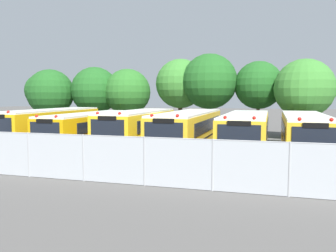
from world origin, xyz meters
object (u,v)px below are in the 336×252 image
object	(u,v)px
tree_5	(258,86)
tree_4	(208,82)
school_bus_2	(138,128)
school_bus_5	(304,133)
tree_1	(95,91)
tree_0	(48,92)
school_bus_1	(91,128)
school_bus_3	(189,129)
tree_3	(182,84)
tree_6	(306,88)
school_bus_0	(50,125)
school_bus_4	(246,131)
tree_2	(127,91)

from	to	relation	value
tree_5	tree_4	bearing A→B (deg)	-176.41
school_bus_2	tree_4	world-z (taller)	tree_4
school_bus_5	tree_1	xyz separation A→B (m)	(-19.09, 9.84, 2.75)
tree_0	school_bus_1	bearing A→B (deg)	-41.87
tree_4	tree_1	bearing A→B (deg)	179.88
school_bus_1	school_bus_5	size ratio (longest dim) A/B	0.95
school_bus_3	tree_3	xyz separation A→B (m)	(-3.14, 10.86, 3.34)
tree_0	tree_6	size ratio (longest dim) A/B	0.96
school_bus_3	school_bus_5	size ratio (longest dim) A/B	0.99
school_bus_1	tree_1	xyz separation A→B (m)	(-4.85, 9.79, 2.81)
school_bus_0	tree_0	world-z (taller)	tree_0
tree_0	tree_5	distance (m)	20.84
school_bus_3	school_bus_5	world-z (taller)	school_bus_3
school_bus_4	tree_0	bearing A→B (deg)	-20.86
school_bus_1	tree_1	bearing A→B (deg)	-62.88
tree_4	tree_5	size ratio (longest dim) A/B	1.11
school_bus_2	tree_6	distance (m)	14.22
school_bus_2	tree_2	world-z (taller)	tree_2
school_bus_1	tree_0	size ratio (longest dim) A/B	1.65
tree_2	tree_5	bearing A→B (deg)	0.67
school_bus_2	tree_3	world-z (taller)	tree_3
tree_1	tree_3	xyz separation A→B (m)	(8.89, 1.06, 0.62)
school_bus_1	tree_2	world-z (taller)	tree_2
school_bus_5	tree_6	bearing A→B (deg)	-94.56
tree_1	tree_4	xyz separation A→B (m)	(11.69, -0.02, 0.77)
school_bus_3	school_bus_4	world-z (taller)	school_bus_3
school_bus_4	tree_1	bearing A→B (deg)	-30.04
school_bus_0	school_bus_5	world-z (taller)	school_bus_0
tree_2	tree_5	world-z (taller)	tree_5
tree_1	tree_2	xyz separation A→B (m)	(3.47, 0.11, -0.04)
school_bus_0	school_bus_1	size ratio (longest dim) A/B	1.04
school_bus_2	tree_5	bearing A→B (deg)	-127.75
tree_0	tree_4	size ratio (longest dim) A/B	0.84
school_bus_0	tree_4	size ratio (longest dim) A/B	1.44
tree_4	tree_3	bearing A→B (deg)	158.87
school_bus_3	tree_1	world-z (taller)	tree_1
tree_0	tree_5	xyz separation A→B (m)	(20.78, 1.55, 0.53)
tree_1	tree_5	distance (m)	16.15
school_bus_0	school_bus_2	bearing A→B (deg)	178.31
school_bus_1	tree_6	distance (m)	17.36
tree_0	tree_2	bearing A→B (deg)	9.80
school_bus_3	tree_2	bearing A→B (deg)	-47.77
tree_0	school_bus_4	bearing A→B (deg)	-21.90
school_bus_4	tree_5	xyz separation A→B (m)	(0.47, 9.71, 3.16)
school_bus_3	school_bus_4	distance (m)	3.67
tree_1	school_bus_4	bearing A→B (deg)	-31.08
school_bus_0	school_bus_2	xyz separation A→B (m)	(7.14, -0.14, -0.01)
school_bus_1	tree_4	bearing A→B (deg)	-124.25
school_bus_1	school_bus_4	distance (m)	10.83
school_bus_0	tree_3	world-z (taller)	tree_3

